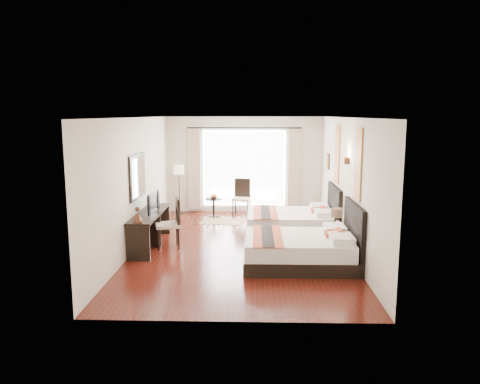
{
  "coord_description": "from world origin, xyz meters",
  "views": [
    {
      "loc": [
        0.28,
        -9.89,
        2.87
      ],
      "look_at": [
        -0.01,
        0.11,
        1.2
      ],
      "focal_mm": 35.0,
      "sensor_mm": 36.0,
      "label": 1
    }
  ],
  "objects_px": {
    "nightstand": "(336,240)",
    "vase": "(338,226)",
    "bed_far": "(294,222)",
    "desk_chair": "(169,233)",
    "fruit_bowl": "(214,197)",
    "table_lamp": "(337,214)",
    "side_table": "(214,207)",
    "console_desk": "(150,229)",
    "television": "(150,202)",
    "bed_near": "(303,249)",
    "floor_lamp": "(179,173)",
    "window_chair": "(241,205)"
  },
  "relations": [
    {
      "from": "nightstand",
      "to": "fruit_bowl",
      "type": "relative_size",
      "value": 2.26
    },
    {
      "from": "desk_chair",
      "to": "television",
      "type": "bearing_deg",
      "value": -31.35
    },
    {
      "from": "table_lamp",
      "to": "fruit_bowl",
      "type": "height_order",
      "value": "table_lamp"
    },
    {
      "from": "floor_lamp",
      "to": "bed_far",
      "type": "bearing_deg",
      "value": -37.12
    },
    {
      "from": "vase",
      "to": "window_chair",
      "type": "distance_m",
      "value": 4.11
    },
    {
      "from": "vase",
      "to": "console_desk",
      "type": "xyz_separation_m",
      "value": [
        -4.03,
        0.33,
        -0.19
      ]
    },
    {
      "from": "bed_far",
      "to": "nightstand",
      "type": "height_order",
      "value": "bed_far"
    },
    {
      "from": "nightstand",
      "to": "desk_chair",
      "type": "bearing_deg",
      "value": 178.38
    },
    {
      "from": "fruit_bowl",
      "to": "window_chair",
      "type": "distance_m",
      "value": 0.83
    },
    {
      "from": "nightstand",
      "to": "side_table",
      "type": "xyz_separation_m",
      "value": [
        -2.88,
        3.24,
        0.04
      ]
    },
    {
      "from": "floor_lamp",
      "to": "side_table",
      "type": "xyz_separation_m",
      "value": [
        1.03,
        -0.38,
        -0.92
      ]
    },
    {
      "from": "bed_near",
      "to": "side_table",
      "type": "height_order",
      "value": "bed_near"
    },
    {
      "from": "nightstand",
      "to": "vase",
      "type": "distance_m",
      "value": 0.36
    },
    {
      "from": "floor_lamp",
      "to": "fruit_bowl",
      "type": "relative_size",
      "value": 6.96
    },
    {
      "from": "desk_chair",
      "to": "console_desk",
      "type": "bearing_deg",
      "value": -28.57
    },
    {
      "from": "desk_chair",
      "to": "bed_near",
      "type": "bearing_deg",
      "value": 144.44
    },
    {
      "from": "fruit_bowl",
      "to": "console_desk",
      "type": "bearing_deg",
      "value": -110.88
    },
    {
      "from": "bed_near",
      "to": "vase",
      "type": "relative_size",
      "value": 16.83
    },
    {
      "from": "nightstand",
      "to": "vase",
      "type": "bearing_deg",
      "value": -84.68
    },
    {
      "from": "desk_chair",
      "to": "side_table",
      "type": "height_order",
      "value": "desk_chair"
    },
    {
      "from": "vase",
      "to": "fruit_bowl",
      "type": "relative_size",
      "value": 0.62
    },
    {
      "from": "television",
      "to": "side_table",
      "type": "xyz_separation_m",
      "value": [
        1.12,
        3.02,
        -0.71
      ]
    },
    {
      "from": "bed_near",
      "to": "floor_lamp",
      "type": "distance_m",
      "value": 5.61
    },
    {
      "from": "fruit_bowl",
      "to": "table_lamp",
      "type": "bearing_deg",
      "value": -47.16
    },
    {
      "from": "desk_chair",
      "to": "bed_far",
      "type": "bearing_deg",
      "value": -171.95
    },
    {
      "from": "vase",
      "to": "floor_lamp",
      "type": "relative_size",
      "value": 0.09
    },
    {
      "from": "television",
      "to": "desk_chair",
      "type": "height_order",
      "value": "television"
    },
    {
      "from": "console_desk",
      "to": "floor_lamp",
      "type": "relative_size",
      "value": 1.55
    },
    {
      "from": "bed_far",
      "to": "console_desk",
      "type": "distance_m",
      "value": 3.4
    },
    {
      "from": "table_lamp",
      "to": "television",
      "type": "bearing_deg",
      "value": 178.14
    },
    {
      "from": "console_desk",
      "to": "table_lamp",
      "type": "bearing_deg",
      "value": -1.61
    },
    {
      "from": "nightstand",
      "to": "fruit_bowl",
      "type": "xyz_separation_m",
      "value": [
        -2.87,
        3.22,
        0.34
      ]
    },
    {
      "from": "table_lamp",
      "to": "floor_lamp",
      "type": "bearing_deg",
      "value": 138.08
    },
    {
      "from": "bed_far",
      "to": "nightstand",
      "type": "xyz_separation_m",
      "value": [
        0.79,
        -1.27,
        -0.09
      ]
    },
    {
      "from": "nightstand",
      "to": "side_table",
      "type": "height_order",
      "value": "side_table"
    },
    {
      "from": "floor_lamp",
      "to": "bed_near",
      "type": "bearing_deg",
      "value": -55.88
    },
    {
      "from": "fruit_bowl",
      "to": "window_chair",
      "type": "height_order",
      "value": "window_chair"
    },
    {
      "from": "nightstand",
      "to": "bed_near",
      "type": "bearing_deg",
      "value": -129.43
    },
    {
      "from": "television",
      "to": "table_lamp",
      "type": "bearing_deg",
      "value": -87.1
    },
    {
      "from": "bed_far",
      "to": "vase",
      "type": "height_order",
      "value": "bed_far"
    },
    {
      "from": "desk_chair",
      "to": "floor_lamp",
      "type": "height_order",
      "value": "floor_lamp"
    },
    {
      "from": "television",
      "to": "bed_near",
      "type": "bearing_deg",
      "value": -105.66
    },
    {
      "from": "table_lamp",
      "to": "vase",
      "type": "relative_size",
      "value": 3.09
    },
    {
      "from": "television",
      "to": "desk_chair",
      "type": "relative_size",
      "value": 0.71
    },
    {
      "from": "nightstand",
      "to": "window_chair",
      "type": "bearing_deg",
      "value": 121.64
    },
    {
      "from": "desk_chair",
      "to": "fruit_bowl",
      "type": "xyz_separation_m",
      "value": [
        0.71,
        3.12,
        0.23
      ]
    },
    {
      "from": "vase",
      "to": "television",
      "type": "height_order",
      "value": "television"
    },
    {
      "from": "table_lamp",
      "to": "vase",
      "type": "bearing_deg",
      "value": -93.14
    },
    {
      "from": "bed_far",
      "to": "desk_chair",
      "type": "height_order",
      "value": "bed_far"
    },
    {
      "from": "bed_near",
      "to": "desk_chair",
      "type": "relative_size",
      "value": 1.97
    }
  ]
}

